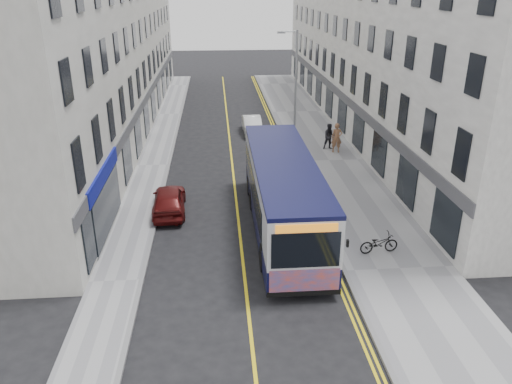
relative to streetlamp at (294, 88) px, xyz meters
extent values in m
plane|color=black|center=(-4.17, -14.00, -4.38)|extent=(140.00, 140.00, 0.00)
cube|color=#939396|center=(2.08, -2.00, -4.32)|extent=(4.50, 64.00, 0.12)
cube|color=#939396|center=(-9.17, -2.00, -4.32)|extent=(2.00, 64.00, 0.12)
cube|color=slate|center=(-0.17, -2.00, -4.32)|extent=(0.18, 64.00, 0.13)
cube|color=slate|center=(-8.17, -2.00, -4.32)|extent=(0.18, 64.00, 0.13)
cube|color=yellow|center=(-4.17, -2.00, -4.38)|extent=(0.12, 64.00, 0.01)
cube|color=yellow|center=(-0.62, -2.00, -4.38)|extent=(0.10, 64.00, 0.01)
cube|color=yellow|center=(-0.42, -2.00, -4.38)|extent=(0.10, 64.00, 0.01)
cube|color=white|center=(7.33, 7.00, 2.12)|extent=(6.00, 46.00, 13.00)
cube|color=silver|center=(-13.17, 7.00, 2.12)|extent=(6.00, 46.00, 13.00)
cylinder|color=#909398|center=(0.08, 0.00, -0.38)|extent=(0.14, 0.14, 8.00)
cylinder|color=#909398|center=(-0.42, 0.00, 3.52)|extent=(1.00, 0.08, 0.08)
cube|color=#909398|center=(-0.92, 0.00, 3.47)|extent=(0.50, 0.18, 0.12)
cube|color=#0B0C33|center=(-2.15, -11.21, -3.53)|extent=(2.68, 11.78, 0.96)
cube|color=silver|center=(-2.15, -11.21, -2.08)|extent=(2.68, 11.78, 1.93)
cube|color=#0B0C33|center=(-2.15, -11.21, -1.03)|extent=(2.70, 11.78, 0.17)
cube|color=black|center=(-3.51, -10.57, -2.29)|extent=(0.04, 9.21, 1.23)
cube|color=black|center=(-0.79, -10.57, -2.29)|extent=(0.04, 9.21, 1.23)
cube|color=black|center=(-2.15, -17.12, -2.19)|extent=(2.41, 0.04, 1.34)
cube|color=#E94213|center=(-2.15, -17.12, -3.47)|extent=(2.52, 0.04, 1.02)
cube|color=orange|center=(-2.15, -17.13, -1.33)|extent=(2.14, 0.04, 0.30)
cylinder|color=black|center=(-3.36, -14.74, -3.85)|extent=(0.30, 1.07, 1.07)
cylinder|color=black|center=(-0.94, -14.74, -3.85)|extent=(0.30, 1.07, 1.07)
cylinder|color=black|center=(-3.36, -8.85, -3.85)|extent=(0.30, 1.07, 1.07)
cylinder|color=black|center=(-0.94, -8.85, -3.85)|extent=(0.30, 1.07, 1.07)
cylinder|color=black|center=(-3.36, -6.93, -3.85)|extent=(0.30, 1.07, 1.07)
cylinder|color=black|center=(-0.94, -6.93, -3.85)|extent=(0.30, 1.07, 1.07)
imported|color=black|center=(1.59, -13.92, -3.82)|extent=(1.74, 0.78, 0.88)
imported|color=#8A5D3F|center=(2.91, -0.37, -3.28)|extent=(0.77, 0.56, 1.97)
imported|color=black|center=(2.57, 0.29, -3.37)|extent=(0.87, 0.68, 1.78)
imported|color=white|center=(-2.37, 5.03, -3.75)|extent=(1.43, 3.87, 1.26)
imported|color=#520E0D|center=(-7.57, -8.89, -3.70)|extent=(1.76, 4.05, 1.36)
camera|label=1|loc=(-5.07, -31.95, 6.33)|focal=35.00mm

